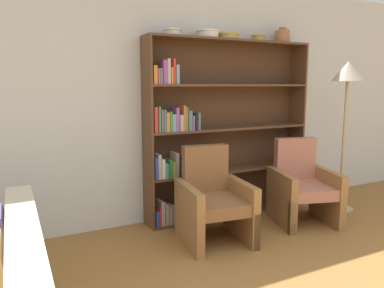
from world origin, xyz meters
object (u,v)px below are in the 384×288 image
bowl_slate (228,36)px  bowl_cream (258,38)px  bowl_copper (208,34)px  armchair_leather (213,201)px  bookshelf (215,133)px  armchair_cushioned (302,187)px  vase_tall (282,36)px  bowl_terracotta (173,32)px  floor_lamp (347,82)px

bowl_slate → bowl_cream: bearing=-0.0°
bowl_copper → bowl_cream: 0.69m
armchair_leather → bowl_slate: bearing=-123.7°
bookshelf → armchair_cushioned: 1.18m
vase_tall → armchair_leather: bearing=-155.3°
bookshelf → armchair_leather: (-0.39, -0.63, -0.60)m
bowl_cream → armchair_leather: bowl_cream is taller
bowl_terracotta → bowl_copper: 0.43m
bowl_terracotta → armchair_leather: (0.15, -0.61, -1.71)m
bowl_slate → bowl_cream: bowl_cream is taller
bowl_cream → armchair_cushioned: bowl_cream is taller
armchair_cushioned → bookshelf: bearing=-22.4°
bowl_terracotta → bowl_slate: (0.69, 0.00, -0.00)m
vase_tall → bowl_slate: bearing=180.0°
bookshelf → floor_lamp: size_ratio=1.14×
bookshelf → floor_lamp: bearing=-20.1°
armchair_cushioned → bowl_slate: bearing=-27.0°
bowl_cream → bowl_terracotta: bearing=180.0°
bookshelf → bowl_cream: bearing=-2.4°
bookshelf → bowl_terracotta: 1.24m
bowl_copper → bowl_cream: (0.69, -0.00, -0.01)m
floor_lamp → armchair_leather: bearing=-177.5°
bowl_copper → armchair_leather: bowl_copper is taller
bookshelf → vase_tall: size_ratio=11.42×
bookshelf → bowl_terracotta: bowl_terracotta is taller
bowl_slate → armchair_cushioned: bearing=-43.6°
bookshelf → vase_tall: bearing=-1.5°
bowl_slate → vase_tall: bearing=-0.0°
vase_tall → floor_lamp: size_ratio=0.10×
bowl_copper → floor_lamp: bowl_copper is taller
bookshelf → bowl_copper: size_ratio=7.95×
bookshelf → armchair_cushioned: (0.79, -0.64, -0.60)m
bowl_copper → floor_lamp: size_ratio=0.14×
bookshelf → vase_tall: vase_tall is taller
bowl_copper → armchair_cushioned: bearing=-34.2°
bookshelf → bowl_terracotta: (-0.54, -0.02, 1.11)m
floor_lamp → armchair_cushioned: bearing=-173.3°
bookshelf → vase_tall: (0.93, -0.02, 1.15)m
vase_tall → floor_lamp: bearing=-42.4°
bookshelf → bowl_cream: size_ratio=12.49×
vase_tall → armchair_cushioned: bearing=-103.6°
bowl_slate → floor_lamp: (1.37, -0.53, -0.52)m
floor_lamp → bowl_slate: bearing=158.9°
bowl_cream → floor_lamp: (0.94, -0.53, -0.52)m
armchair_cushioned → bowl_copper: bearing=-17.6°
bowl_terracotta → bowl_copper: size_ratio=0.70×
bowl_copper → bowl_cream: bearing=-0.0°
armchair_leather → floor_lamp: (1.90, 0.08, 1.19)m
bookshelf → armchair_leather: bearing=-121.7°
bowl_terracotta → bowl_copper: bearing=0.0°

